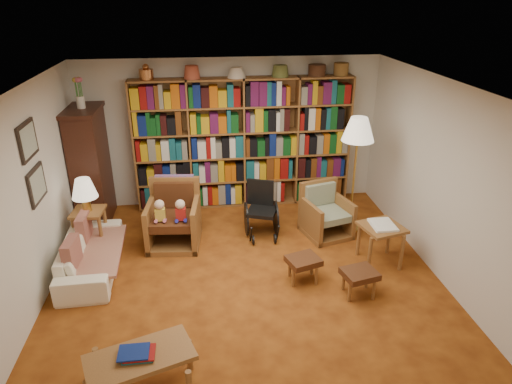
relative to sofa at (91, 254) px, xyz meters
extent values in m
plane|color=#9F5318|center=(2.05, -0.48, -0.24)|extent=(5.00, 5.00, 0.00)
plane|color=white|center=(2.05, -0.48, 2.26)|extent=(5.00, 5.00, 0.00)
plane|color=silver|center=(2.05, 2.02, 1.01)|extent=(5.00, 0.00, 5.00)
plane|color=silver|center=(2.05, -2.98, 1.01)|extent=(5.00, 0.00, 5.00)
plane|color=silver|center=(-0.45, -0.48, 1.01)|extent=(0.00, 5.00, 5.00)
plane|color=silver|center=(4.55, -0.48, 1.01)|extent=(0.00, 5.00, 5.00)
cube|color=#965D2E|center=(2.25, 1.86, 0.86)|extent=(3.60, 0.30, 2.20)
cube|color=#3A160F|center=(-0.21, 1.52, 0.66)|extent=(0.45, 0.90, 1.80)
cube|color=#3A160F|center=(-0.21, 1.52, 1.59)|extent=(0.50, 0.95, 0.06)
cylinder|color=white|center=(-0.21, 1.52, 1.71)|extent=(0.12, 0.12, 0.18)
cube|color=black|center=(-0.43, -0.18, 1.66)|extent=(0.03, 0.52, 0.42)
cube|color=gray|center=(-0.42, -0.18, 1.66)|extent=(0.01, 0.44, 0.34)
cube|color=black|center=(-0.43, -0.18, 1.11)|extent=(0.03, 0.52, 0.42)
cube|color=gray|center=(-0.42, -0.18, 1.11)|extent=(0.01, 0.44, 0.34)
imported|color=white|center=(0.00, 0.00, 0.00)|extent=(1.66, 0.69, 0.48)
cube|color=#C3B18E|center=(0.05, 0.00, 0.06)|extent=(0.77, 1.36, 0.04)
cube|color=maroon|center=(-0.13, 0.35, 0.21)|extent=(0.14, 0.40, 0.39)
cube|color=maroon|center=(-0.13, -0.35, 0.21)|extent=(0.15, 0.40, 0.40)
cube|color=#965D2E|center=(-0.10, 0.55, 0.37)|extent=(0.46, 0.46, 0.04)
cylinder|color=#965D2E|center=(-0.28, 0.38, 0.05)|extent=(0.05, 0.05, 0.59)
cylinder|color=#965D2E|center=(0.08, 0.38, 0.05)|extent=(0.05, 0.05, 0.59)
cylinder|color=#965D2E|center=(-0.28, 0.73, 0.05)|extent=(0.05, 0.05, 0.59)
cylinder|color=#965D2E|center=(0.08, 0.73, 0.05)|extent=(0.05, 0.05, 0.59)
cylinder|color=gold|center=(-0.10, 0.55, 0.48)|extent=(0.12, 0.12, 0.20)
cone|color=beige|center=(-0.10, 0.55, 0.73)|extent=(0.36, 0.36, 0.28)
cube|color=#965D2E|center=(1.08, 0.56, -0.20)|extent=(0.81, 0.84, 0.08)
cube|color=#965D2E|center=(0.74, 0.56, 0.09)|extent=(0.15, 0.78, 0.66)
cube|color=#965D2E|center=(1.41, 0.56, 0.09)|extent=(0.15, 0.78, 0.66)
cube|color=#965D2E|center=(1.08, 0.91, 0.22)|extent=(0.75, 0.15, 0.93)
cube|color=#4E2414|center=(1.08, 0.53, 0.17)|extent=(0.64, 0.70, 0.12)
cube|color=#4E2414|center=(1.08, 0.84, 0.44)|extent=(0.59, 0.16, 0.39)
cube|color=#C63474|center=(1.08, 0.95, 0.50)|extent=(0.58, 0.12, 0.41)
cube|color=#965D2E|center=(3.39, 0.56, -0.20)|extent=(0.80, 0.82, 0.07)
cube|color=#965D2E|center=(3.10, 0.56, 0.04)|extent=(0.24, 0.66, 0.57)
cube|color=#965D2E|center=(3.68, 0.56, 0.04)|extent=(0.24, 0.66, 0.57)
cube|color=#965D2E|center=(3.39, 0.86, 0.16)|extent=(0.63, 0.24, 0.80)
cube|color=#9BA785|center=(3.39, 0.53, 0.12)|extent=(0.63, 0.67, 0.11)
cube|color=#9BA785|center=(3.39, 0.79, 0.35)|extent=(0.50, 0.22, 0.34)
cube|color=black|center=(2.40, 0.65, 0.17)|extent=(0.53, 0.53, 0.05)
cube|color=black|center=(2.40, 0.85, 0.40)|extent=(0.40, 0.18, 0.41)
cylinder|color=black|center=(2.17, 0.74, 0.02)|extent=(0.03, 0.51, 0.51)
cylinder|color=black|center=(2.63, 0.74, 0.02)|extent=(0.03, 0.51, 0.51)
cylinder|color=black|center=(2.23, 0.39, -0.17)|extent=(0.03, 0.15, 0.15)
cylinder|color=black|center=(2.56, 0.39, -0.17)|extent=(0.03, 0.15, 0.15)
cylinder|color=gold|center=(3.81, 0.69, -0.22)|extent=(0.30, 0.30, 0.03)
cylinder|color=gold|center=(3.81, 0.69, 0.52)|extent=(0.03, 0.03, 1.52)
cone|color=beige|center=(3.81, 0.69, 1.39)|extent=(0.48, 0.48, 0.35)
cube|color=#965D2E|center=(3.90, -0.30, 0.31)|extent=(0.63, 0.63, 0.04)
cylinder|color=#965D2E|center=(3.68, -0.52, 0.02)|extent=(0.05, 0.05, 0.53)
cylinder|color=#965D2E|center=(4.12, -0.52, 0.02)|extent=(0.05, 0.05, 0.53)
cylinder|color=#965D2E|center=(3.68, -0.08, 0.02)|extent=(0.05, 0.05, 0.53)
cylinder|color=#965D2E|center=(4.12, -0.08, 0.02)|extent=(0.05, 0.05, 0.53)
cube|color=white|center=(3.90, -0.30, 0.34)|extent=(0.39, 0.44, 0.03)
cube|color=#4E2414|center=(2.77, -0.60, 0.06)|extent=(0.48, 0.44, 0.08)
cylinder|color=#965D2E|center=(2.62, -0.72, -0.11)|extent=(0.04, 0.04, 0.26)
cylinder|color=#965D2E|center=(2.91, -0.72, -0.11)|extent=(0.04, 0.04, 0.26)
cylinder|color=#965D2E|center=(2.62, -0.48, -0.11)|extent=(0.04, 0.04, 0.26)
cylinder|color=#965D2E|center=(2.91, -0.48, -0.11)|extent=(0.04, 0.04, 0.26)
cube|color=#4E2414|center=(3.38, -0.98, 0.06)|extent=(0.47, 0.43, 0.08)
cylinder|color=#965D2E|center=(3.23, -1.10, -0.11)|extent=(0.04, 0.04, 0.26)
cylinder|color=#965D2E|center=(3.53, -1.10, -0.11)|extent=(0.04, 0.04, 0.26)
cylinder|color=#965D2E|center=(3.23, -0.86, -0.11)|extent=(0.04, 0.04, 0.26)
cylinder|color=#965D2E|center=(3.53, -0.86, -0.11)|extent=(0.04, 0.04, 0.26)
cube|color=#965D2E|center=(0.88, -2.14, 0.14)|extent=(1.08, 0.78, 0.05)
cylinder|color=#965D2E|center=(0.44, -1.94, -0.06)|extent=(0.06, 0.06, 0.35)
cylinder|color=#965D2E|center=(1.32, -1.94, -0.06)|extent=(0.06, 0.06, 0.35)
cube|color=brown|center=(0.88, -2.14, 0.19)|extent=(0.34, 0.30, 0.05)
camera|label=1|loc=(1.54, -5.46, 3.24)|focal=32.00mm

